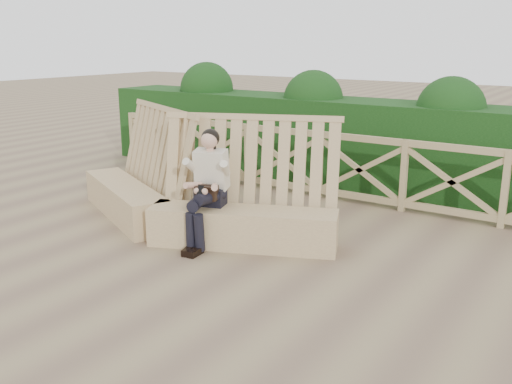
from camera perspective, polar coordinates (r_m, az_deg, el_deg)
The scene contains 5 objects.
ground at distance 6.37m, azimuth -3.01°, elevation -8.46°, with size 60.00×60.00×0.00m, color brown.
bench at distance 7.85m, azimuth -7.30°, elevation -0.80°, with size 4.51×1.72×1.62m.
woman at distance 7.16m, azimuth -4.88°, elevation 0.86°, with size 0.52×0.91×1.46m.
guardrail at distance 9.10m, azimuth 10.30°, elevation 2.21°, with size 10.10×0.09×1.10m.
hedge at distance 10.15m, azimuth 13.12°, elevation 4.52°, with size 12.00×1.20×1.50m, color black.
Camera 1 is at (3.53, -4.65, 2.54)m, focal length 40.00 mm.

